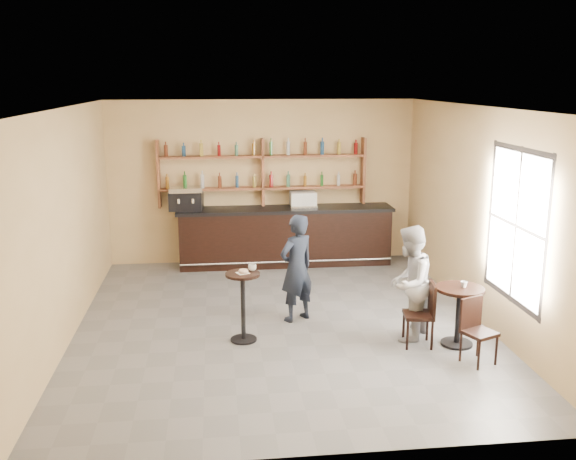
{
  "coord_description": "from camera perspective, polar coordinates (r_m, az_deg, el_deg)",
  "views": [
    {
      "loc": [
        -0.94,
        -9.01,
        3.59
      ],
      "look_at": [
        0.2,
        0.8,
        1.25
      ],
      "focal_mm": 40.0,
      "sensor_mm": 36.0,
      "label": 1
    }
  ],
  "objects": [
    {
      "name": "wall_front",
      "position": [
        5.93,
        2.87,
        -6.26
      ],
      "size": [
        7.0,
        0.0,
        7.0
      ],
      "primitive_type": "plane",
      "rotation": [
        -1.57,
        0.0,
        0.0
      ],
      "color": "tan",
      "rests_on": "floor"
    },
    {
      "name": "cup_cafe",
      "position": [
        9.03,
        15.37,
        -4.68
      ],
      "size": [
        0.11,
        0.11,
        0.08
      ],
      "primitive_type": "imported",
      "rotation": [
        0.0,
        0.0,
        -0.27
      ],
      "color": "white",
      "rests_on": "cafe_table"
    },
    {
      "name": "wall_back",
      "position": [
        12.7,
        -2.3,
        4.3
      ],
      "size": [
        7.0,
        0.0,
        7.0
      ],
      "primitive_type": "plane",
      "rotation": [
        1.57,
        0.0,
        0.0
      ],
      "color": "tan",
      "rests_on": "floor"
    },
    {
      "name": "bar_counter",
      "position": [
        12.6,
        -0.25,
        -0.54
      ],
      "size": [
        4.2,
        0.82,
        1.14
      ],
      "primitive_type": null,
      "color": "black",
      "rests_on": "floor"
    },
    {
      "name": "window_pane",
      "position": [
        8.95,
        19.63,
        0.35
      ],
      "size": [
        0.0,
        2.0,
        2.0
      ],
      "primitive_type": "plane",
      "rotation": [
        1.57,
        0.0,
        -1.57
      ],
      "color": "white",
      "rests_on": "wall_right"
    },
    {
      "name": "cafe_table",
      "position": [
        9.16,
        14.9,
        -7.42
      ],
      "size": [
        0.84,
        0.84,
        0.83
      ],
      "primitive_type": null,
      "rotation": [
        0.0,
        0.0,
        0.36
      ],
      "color": "black",
      "rests_on": "floor"
    },
    {
      "name": "cup_pedestal",
      "position": [
        8.92,
        -3.19,
        -3.35
      ],
      "size": [
        0.13,
        0.13,
        0.09
      ],
      "primitive_type": "imported",
      "rotation": [
        0.0,
        0.0,
        0.13
      ],
      "color": "white",
      "rests_on": "pedestal_table"
    },
    {
      "name": "window_frame",
      "position": [
        8.94,
        19.59,
        0.35
      ],
      "size": [
        0.04,
        1.7,
        2.1
      ],
      "primitive_type": null,
      "color": "black",
      "rests_on": "wall_right"
    },
    {
      "name": "napkin",
      "position": [
        8.83,
        -4.06,
        -3.83
      ],
      "size": [
        0.21,
        0.21,
        0.0
      ],
      "primitive_type": "cube",
      "rotation": [
        0.0,
        0.0,
        0.42
      ],
      "color": "white",
      "rests_on": "pedestal_table"
    },
    {
      "name": "man_main",
      "position": [
        9.62,
        0.77,
        -3.41
      ],
      "size": [
        0.71,
        0.65,
        1.64
      ],
      "primitive_type": "imported",
      "rotation": [
        0.0,
        0.0,
        3.7
      ],
      "color": "black",
      "rests_on": "floor"
    },
    {
      "name": "wall_left",
      "position": [
        9.46,
        -19.05,
        0.44
      ],
      "size": [
        0.0,
        7.0,
        7.0
      ],
      "primitive_type": "plane",
      "rotation": [
        1.57,
        0.0,
        1.57
      ],
      "color": "tan",
      "rests_on": "floor"
    },
    {
      "name": "donut",
      "position": [
        8.81,
        -3.99,
        -3.68
      ],
      "size": [
        0.15,
        0.15,
        0.05
      ],
      "primitive_type": "torus",
      "rotation": [
        0.0,
        0.0,
        0.08
      ],
      "color": "#BA7444",
      "rests_on": "napkin"
    },
    {
      "name": "patron_second",
      "position": [
        9.11,
        10.73,
        -4.66
      ],
      "size": [
        0.96,
        1.0,
        1.63
      ],
      "primitive_type": "imported",
      "rotation": [
        0.0,
        0.0,
        -2.19
      ],
      "color": "#9A999E",
      "rests_on": "floor"
    },
    {
      "name": "ceiling",
      "position": [
        9.07,
        -0.69,
        10.86
      ],
      "size": [
        7.0,
        7.0,
        0.0
      ],
      "primitive_type": "plane",
      "rotation": [
        3.14,
        0.0,
        0.0
      ],
      "color": "white",
      "rests_on": "wall_back"
    },
    {
      "name": "pedestal_table",
      "position": [
        8.99,
        -4.01,
        -6.85
      ],
      "size": [
        0.53,
        0.53,
        0.99
      ],
      "primitive_type": null,
      "rotation": [
        0.0,
        0.0,
        -0.12
      ],
      "color": "black",
      "rests_on": "floor"
    },
    {
      "name": "espresso_machine",
      "position": [
        12.38,
        -9.04,
        2.78
      ],
      "size": [
        0.66,
        0.46,
        0.44
      ],
      "primitive_type": null,
      "rotation": [
        0.0,
        0.0,
        -0.1
      ],
      "color": "black",
      "rests_on": "bar_counter"
    },
    {
      "name": "chair_south",
      "position": [
        8.66,
        16.66,
        -8.69
      ],
      "size": [
        0.48,
        0.48,
        0.85
      ],
      "primitive_type": null,
      "rotation": [
        0.0,
        0.0,
        0.41
      ],
      "color": "black",
      "rests_on": "floor"
    },
    {
      "name": "shelf_unit",
      "position": [
        12.55,
        -2.27,
        5.15
      ],
      "size": [
        4.0,
        0.26,
        1.4
      ],
      "primitive_type": null,
      "color": "brown",
      "rests_on": "wall_back"
    },
    {
      "name": "pastry_case",
      "position": [
        12.49,
        1.33,
        2.72
      ],
      "size": [
        0.58,
        0.49,
        0.31
      ],
      "primitive_type": null,
      "rotation": [
        0.0,
        0.0,
        0.17
      ],
      "color": "silver",
      "rests_on": "bar_counter"
    },
    {
      "name": "chair_west",
      "position": [
        9.01,
        11.51,
        -7.34
      ],
      "size": [
        0.44,
        0.44,
        0.9
      ],
      "primitive_type": null,
      "rotation": [
        0.0,
        0.0,
        -1.71
      ],
      "color": "black",
      "rests_on": "floor"
    },
    {
      "name": "liquor_bottles",
      "position": [
        12.52,
        -2.27,
        5.92
      ],
      "size": [
        3.68,
        0.1,
        1.0
      ],
      "primitive_type": null,
      "color": "#8C5919",
      "rests_on": "shelf_unit"
    },
    {
      "name": "floor",
      "position": [
        9.75,
        -0.63,
        -8.29
      ],
      "size": [
        7.0,
        7.0,
        0.0
      ],
      "primitive_type": "plane",
      "color": "slate",
      "rests_on": "ground"
    },
    {
      "name": "wall_right",
      "position": [
        10.03,
        16.64,
        1.32
      ],
      "size": [
        0.0,
        7.0,
        7.0
      ],
      "primitive_type": "plane",
      "rotation": [
        1.57,
        0.0,
        -1.57
      ],
      "color": "tan",
      "rests_on": "floor"
    }
  ]
}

